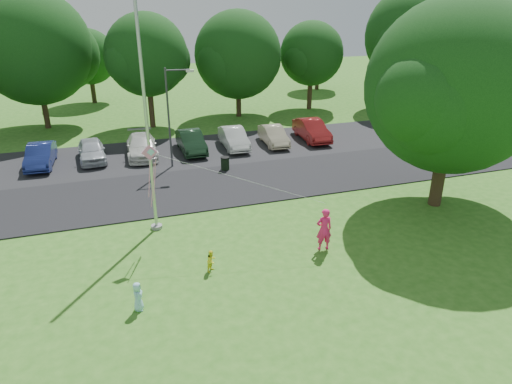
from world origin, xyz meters
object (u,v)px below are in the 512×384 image
object	(u,v)px
woman	(324,229)
trash_can	(225,164)
child_yellow	(212,261)
flagpole	(148,140)
kite	(155,164)
big_tree	(453,91)
street_lamp	(172,109)
child_blue	(138,297)

from	to	relation	value
woman	trash_can	bearing A→B (deg)	-77.23
woman	child_yellow	distance (m)	4.79
woman	flagpole	bearing A→B (deg)	-27.90
flagpole	child_yellow	world-z (taller)	flagpole
flagpole	kite	bearing A→B (deg)	-89.13
big_tree	kite	bearing A→B (deg)	178.90
woman	kite	xyz separation A→B (m)	(-6.31, 2.44, 2.73)
street_lamp	big_tree	distance (m)	15.14
trash_can	child_blue	world-z (taller)	child_blue
trash_can	big_tree	bearing A→B (deg)	-43.15
child_blue	kite	bearing A→B (deg)	-4.09
street_lamp	kite	bearing A→B (deg)	-96.61
child_yellow	child_blue	world-z (taller)	child_blue
child_blue	kite	world-z (taller)	kite
trash_can	woman	bearing A→B (deg)	-81.95
flagpole	street_lamp	size ratio (longest dim) A/B	1.67
street_lamp	big_tree	world-z (taller)	big_tree
flagpole	woman	distance (m)	8.19
trash_can	kite	distance (m)	9.80
big_tree	child_blue	size ratio (longest dim) A/B	9.52
street_lamp	trash_can	size ratio (longest dim) A/B	7.03
flagpole	trash_can	bearing A→B (deg)	52.18
big_tree	child_blue	xyz separation A→B (m)	(-14.85, -3.86, -5.22)
street_lamp	flagpole	bearing A→B (deg)	-99.28
street_lamp	child_blue	bearing A→B (deg)	-98.12
big_tree	child_blue	bearing A→B (deg)	-165.42
child_yellow	child_blue	distance (m)	3.25
flagpole	street_lamp	xyz separation A→B (m)	(2.17, 7.86, -0.57)
big_tree	kite	world-z (taller)	big_tree
flagpole	child_blue	size ratio (longest dim) A/B	9.58
big_tree	street_lamp	bearing A→B (deg)	139.52
kite	child_yellow	bearing A→B (deg)	-58.55
trash_can	street_lamp	bearing A→B (deg)	149.73
big_tree	woman	bearing A→B (deg)	-163.21
child_blue	kite	xyz separation A→B (m)	(1.31, 4.12, 3.13)
flagpole	trash_can	distance (m)	8.78
woman	child_blue	bearing A→B (deg)	17.16
child_blue	flagpole	bearing A→B (deg)	0.91
trash_can	big_tree	distance (m)	13.05
child_yellow	child_blue	size ratio (longest dim) A/B	0.84
child_yellow	kite	size ratio (longest dim) A/B	0.13
flagpole	street_lamp	distance (m)	8.17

